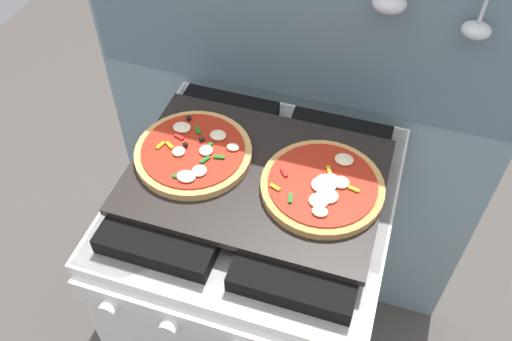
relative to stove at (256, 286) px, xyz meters
name	(u,v)px	position (x,y,z in m)	size (l,w,h in m)	color
kitchen_backsplash	(295,117)	(0.00, 0.34, 0.34)	(1.10, 0.09, 1.55)	#7A939E
stove	(256,286)	(0.00, 0.00, 0.00)	(0.60, 0.64, 0.90)	white
baking_tray	(256,176)	(0.00, 0.00, 0.46)	(0.54, 0.38, 0.02)	black
pizza_left	(194,152)	(-0.15, 0.01, 0.48)	(0.26, 0.26, 0.03)	tan
pizza_right	(322,187)	(0.14, 0.00, 0.48)	(0.26, 0.26, 0.03)	tan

